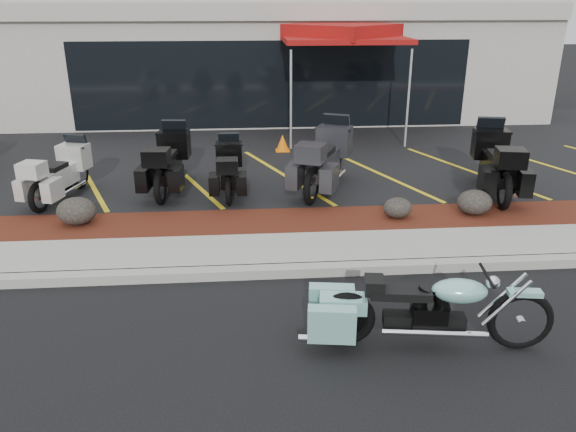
{
  "coord_description": "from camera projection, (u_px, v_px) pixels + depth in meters",
  "views": [
    {
      "loc": [
        -0.89,
        -6.76,
        3.96
      ],
      "look_at": [
        -0.26,
        1.2,
        0.85
      ],
      "focal_mm": 35.0,
      "sensor_mm": 36.0,
      "label": 1
    }
  ],
  "objects": [
    {
      "name": "ground",
      "position": [
        313.0,
        304.0,
        7.78
      ],
      "size": [
        90.0,
        90.0,
        0.0
      ],
      "primitive_type": "plane",
      "color": "black",
      "rests_on": "ground"
    },
    {
      "name": "curb",
      "position": [
        306.0,
        270.0,
        8.59
      ],
      "size": [
        24.0,
        0.25,
        0.15
      ],
      "primitive_type": "cube",
      "color": "gray",
      "rests_on": "ground"
    },
    {
      "name": "sidewalk",
      "position": [
        302.0,
        251.0,
        9.24
      ],
      "size": [
        24.0,
        1.2,
        0.15
      ],
      "primitive_type": "cube",
      "color": "gray",
      "rests_on": "ground"
    },
    {
      "name": "mulch_bed",
      "position": [
        295.0,
        223.0,
        10.35
      ],
      "size": [
        24.0,
        1.2,
        0.16
      ],
      "primitive_type": "cube",
      "color": "#37160C",
      "rests_on": "ground"
    },
    {
      "name": "upper_lot",
      "position": [
        277.0,
        150.0,
        15.37
      ],
      "size": [
        26.0,
        9.6,
        0.15
      ],
      "primitive_type": "cube",
      "color": "black",
      "rests_on": "ground"
    },
    {
      "name": "dealership_building",
      "position": [
        266.0,
        55.0,
        20.5
      ],
      "size": [
        18.0,
        8.16,
        4.0
      ],
      "color": "gray",
      "rests_on": "ground"
    },
    {
      "name": "boulder_left",
      "position": [
        77.0,
        211.0,
        10.03
      ],
      "size": [
        0.7,
        0.58,
        0.5
      ],
      "primitive_type": "ellipsoid",
      "color": "black",
      "rests_on": "mulch_bed"
    },
    {
      "name": "boulder_mid",
      "position": [
        397.0,
        208.0,
        10.35
      ],
      "size": [
        0.53,
        0.45,
        0.38
      ],
      "primitive_type": "ellipsoid",
      "color": "black",
      "rests_on": "mulch_bed"
    },
    {
      "name": "boulder_right",
      "position": [
        474.0,
        202.0,
        10.5
      ],
      "size": [
        0.66,
        0.55,
        0.47
      ],
      "primitive_type": "ellipsoid",
      "color": "black",
      "rests_on": "mulch_bed"
    },
    {
      "name": "hero_cruiser",
      "position": [
        521.0,
        312.0,
        6.6
      ],
      "size": [
        2.98,
        1.14,
        1.02
      ],
      "primitive_type": null,
      "rotation": [
        0.0,
        0.0,
        -0.14
      ],
      "color": "#7DC3B7",
      "rests_on": "ground"
    },
    {
      "name": "touring_white",
      "position": [
        78.0,
        161.0,
        11.84
      ],
      "size": [
        1.28,
        2.18,
        1.19
      ],
      "primitive_type": null,
      "rotation": [
        0.0,
        0.0,
        1.31
      ],
      "color": "beige",
      "rests_on": "upper_lot"
    },
    {
      "name": "touring_black_front",
      "position": [
        176.0,
        150.0,
        12.44
      ],
      "size": [
        1.09,
        2.39,
        1.35
      ],
      "primitive_type": null,
      "rotation": [
        0.0,
        0.0,
        1.48
      ],
      "color": "black",
      "rests_on": "upper_lot"
    },
    {
      "name": "touring_black_mid",
      "position": [
        229.0,
        158.0,
        12.17
      ],
      "size": [
        0.76,
        1.96,
        1.14
      ],
      "primitive_type": null,
      "rotation": [
        0.0,
        0.0,
        1.57
      ],
      "color": "black",
      "rests_on": "upper_lot"
    },
    {
      "name": "touring_grey",
      "position": [
        336.0,
        147.0,
        12.46
      ],
      "size": [
        1.9,
        2.69,
        1.47
      ],
      "primitive_type": null,
      "rotation": [
        0.0,
        0.0,
        1.16
      ],
      "color": "#292A2E",
      "rests_on": "upper_lot"
    },
    {
      "name": "touring_black_rear",
      "position": [
        488.0,
        150.0,
        12.25
      ],
      "size": [
        1.43,
        2.63,
        1.45
      ],
      "primitive_type": null,
      "rotation": [
        0.0,
        0.0,
        1.37
      ],
      "color": "black",
      "rests_on": "upper_lot"
    },
    {
      "name": "traffic_cone",
      "position": [
        283.0,
        143.0,
        14.93
      ],
      "size": [
        0.43,
        0.43,
        0.44
      ],
      "primitive_type": "cone",
      "rotation": [
        0.0,
        0.0,
        0.26
      ],
      "color": "orange",
      "rests_on": "upper_lot"
    },
    {
      "name": "popup_canopy",
      "position": [
        342.0,
        34.0,
        15.75
      ],
      "size": [
        3.83,
        3.83,
        3.14
      ],
      "rotation": [
        0.0,
        0.0,
        0.15
      ],
      "color": "silver",
      "rests_on": "upper_lot"
    }
  ]
}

